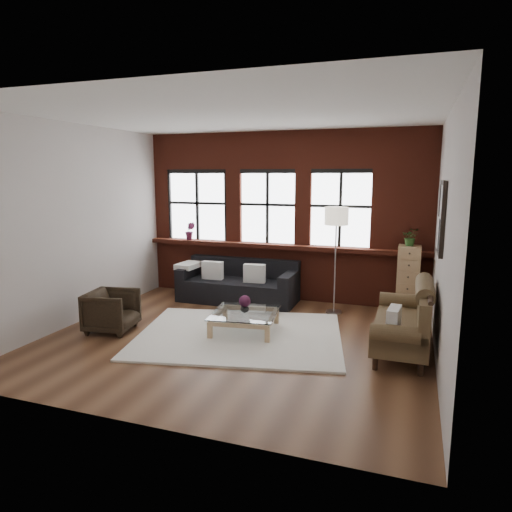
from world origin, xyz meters
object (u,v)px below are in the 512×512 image
(vase, at_px, (245,308))
(drawer_chest, at_px, (408,280))
(vintage_settee, at_px, (401,317))
(floor_lamp, at_px, (335,257))
(dark_sofa, at_px, (238,281))
(armchair, at_px, (112,311))
(coffee_table, at_px, (245,322))

(vase, relative_size, drawer_chest, 0.11)
(vintage_settee, distance_m, floor_lamp, 1.92)
(vintage_settee, relative_size, vase, 12.91)
(vase, relative_size, floor_lamp, 0.07)
(drawer_chest, bearing_deg, vintage_settee, -91.54)
(vintage_settee, bearing_deg, dark_sofa, 152.48)
(armchair, bearing_deg, vintage_settee, -90.86)
(armchair, bearing_deg, dark_sofa, -38.45)
(armchair, height_order, drawer_chest, drawer_chest)
(drawer_chest, distance_m, floor_lamp, 1.31)
(dark_sofa, distance_m, floor_lamp, 1.96)
(vintage_settee, xyz_separation_m, floor_lamp, (-1.16, 1.44, 0.53))
(armchair, xyz_separation_m, coffee_table, (1.97, 0.62, -0.16))
(vase, bearing_deg, dark_sofa, 114.91)
(dark_sofa, xyz_separation_m, drawer_chest, (3.07, 0.20, 0.20))
(dark_sofa, bearing_deg, drawer_chest, 3.66)
(coffee_table, relative_size, floor_lamp, 0.49)
(dark_sofa, relative_size, vase, 16.11)
(armchair, relative_size, floor_lamp, 0.35)
(dark_sofa, relative_size, coffee_table, 2.29)
(dark_sofa, height_order, armchair, dark_sofa)
(drawer_chest, bearing_deg, coffee_table, -142.58)
(dark_sofa, distance_m, coffee_table, 1.77)
(vase, xyz_separation_m, floor_lamp, (1.12, 1.45, 0.62))
(armchair, height_order, vase, armchair)
(dark_sofa, xyz_separation_m, armchair, (-1.23, -2.20, -0.08))
(coffee_table, distance_m, drawer_chest, 2.97)
(coffee_table, bearing_deg, drawer_chest, 37.42)
(vintage_settee, distance_m, drawer_chest, 1.77)
(armchair, distance_m, drawer_chest, 4.93)
(dark_sofa, bearing_deg, vintage_settee, -27.52)
(coffee_table, bearing_deg, armchair, -162.59)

